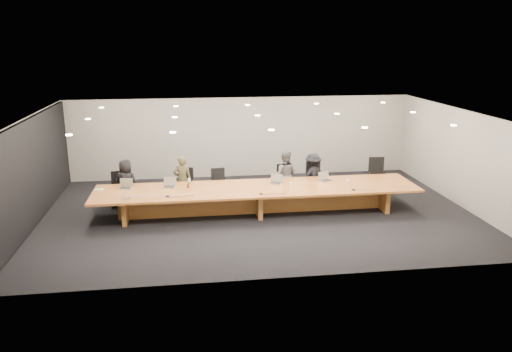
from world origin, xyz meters
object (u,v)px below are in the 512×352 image
at_px(laptop_b, 169,183).
at_px(laptop_d, 276,179).
at_px(chair_far_left, 120,189).
at_px(laptop_e, 326,177).
at_px(person_a, 126,183).
at_px(person_b, 183,180).
at_px(chair_mid_left, 219,185).
at_px(conference_table, 257,195).
at_px(chair_left, 185,185).
at_px(av_box, 127,198).
at_px(mic_center, 261,194).
at_px(paper_cup_near, 290,184).
at_px(mic_right, 354,190).
at_px(laptop_a, 125,184).
at_px(amber_mug, 188,186).
at_px(chair_far_right, 378,176).
at_px(mic_left, 167,196).
at_px(paper_cup_far, 348,181).
at_px(chair_mid_right, 285,181).
at_px(person_d, 313,176).
at_px(water_bottle, 189,183).
at_px(chair_right, 315,179).

relative_size(laptop_b, laptop_d, 1.02).
distance_m(chair_far_left, laptop_e, 6.04).
distance_m(person_a, person_b, 1.63).
bearing_deg(chair_mid_left, conference_table, -59.31).
xyz_separation_m(chair_left, av_box, (-1.49, -1.76, 0.24)).
bearing_deg(mic_center, paper_cup_near, 36.22).
bearing_deg(chair_left, chair_far_left, -162.54).
xyz_separation_m(chair_left, person_a, (-1.68, -0.12, 0.17)).
relative_size(person_a, mic_center, 11.68).
relative_size(paper_cup_near, av_box, 0.52).
bearing_deg(mic_right, laptop_a, 170.73).
distance_m(mic_center, mic_right, 2.57).
bearing_deg(mic_center, amber_mug, 156.08).
distance_m(chair_far_left, mic_right, 6.72).
bearing_deg(laptop_d, chair_far_right, 39.66).
xyz_separation_m(chair_mid_left, laptop_b, (-1.45, -0.92, 0.39)).
bearing_deg(paper_cup_near, chair_far_right, 21.99).
bearing_deg(mic_left, conference_table, 11.23).
bearing_deg(person_b, mic_left, 75.70).
distance_m(amber_mug, mic_left, 0.91).
height_order(chair_left, mic_center, chair_left).
height_order(laptop_e, paper_cup_near, laptop_e).
bearing_deg(paper_cup_far, chair_far_right, 41.40).
xyz_separation_m(chair_mid_left, amber_mug, (-0.93, -1.04, 0.31)).
height_order(laptop_a, laptop_d, laptop_a).
height_order(chair_mid_right, person_a, person_a).
bearing_deg(person_d, mic_right, 89.96).
relative_size(chair_mid_right, amber_mug, 9.76).
xyz_separation_m(chair_left, mic_center, (2.03, -1.88, 0.24)).
relative_size(chair_left, av_box, 5.83).
xyz_separation_m(chair_far_right, paper_cup_far, (-1.38, -1.22, 0.22)).
xyz_separation_m(amber_mug, mic_left, (-0.55, -0.72, -0.04)).
bearing_deg(mic_right, chair_far_right, 53.13).
distance_m(laptop_d, mic_right, 2.22).
distance_m(chair_far_right, laptop_e, 2.19).
xyz_separation_m(chair_far_right, person_d, (-2.15, -0.16, 0.12)).
relative_size(conference_table, laptop_d, 26.75).
relative_size(chair_mid_right, mic_right, 7.77).
distance_m(chair_mid_right, person_d, 0.87).
xyz_separation_m(chair_far_right, laptop_e, (-1.95, -0.95, 0.31)).
distance_m(chair_left, paper_cup_far, 4.82).
height_order(water_bottle, av_box, water_bottle).
xyz_separation_m(chair_left, laptop_b, (-0.42, -0.91, 0.36)).
distance_m(person_d, laptop_a, 5.58).
height_order(chair_far_left, water_bottle, chair_far_left).
bearing_deg(paper_cup_near, laptop_b, 175.33).
xyz_separation_m(chair_right, mic_right, (0.58, -1.93, 0.22)).
distance_m(paper_cup_far, mic_left, 5.14).
bearing_deg(av_box, chair_mid_right, 18.85).
xyz_separation_m(water_bottle, paper_cup_near, (2.84, -0.24, -0.07)).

